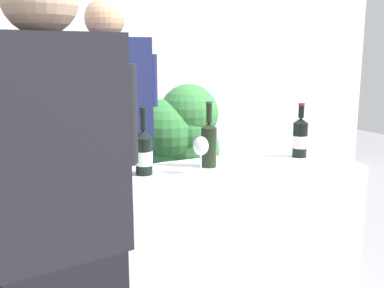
{
  "coord_description": "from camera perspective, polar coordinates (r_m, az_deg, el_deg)",
  "views": [
    {
      "loc": [
        -0.83,
        -1.94,
        1.51
      ],
      "look_at": [
        0.16,
        0.0,
        1.06
      ],
      "focal_mm": 43.03,
      "sensor_mm": 36.0,
      "label": 1
    }
  ],
  "objects": [
    {
      "name": "wall_back",
      "position": [
        4.62,
        -16.92,
        9.74
      ],
      "size": [
        8.0,
        0.1,
        2.8
      ],
      "primitive_type": "cube",
      "color": "silver",
      "rests_on": "ground_plane"
    },
    {
      "name": "counter",
      "position": [
        2.36,
        -3.56,
        -14.94
      ],
      "size": [
        2.11,
        0.57,
        0.91
      ],
      "primitive_type": "cube",
      "color": "white",
      "rests_on": "ground_plane"
    },
    {
      "name": "wine_bottle_0",
      "position": [
        2.67,
        13.25,
        0.8
      ],
      "size": [
        0.08,
        0.08,
        0.31
      ],
      "color": "black",
      "rests_on": "counter"
    },
    {
      "name": "wine_bottle_1",
      "position": [
        2.17,
        -13.29,
        -1.24
      ],
      "size": [
        0.08,
        0.08,
        0.34
      ],
      "color": "black",
      "rests_on": "counter"
    },
    {
      "name": "wine_bottle_2",
      "position": [
        1.85,
        -20.39,
        -4.27
      ],
      "size": [
        0.07,
        0.07,
        0.31
      ],
      "color": "black",
      "rests_on": "counter"
    },
    {
      "name": "wine_bottle_3",
      "position": [
        2.37,
        2.1,
        0.13
      ],
      "size": [
        0.08,
        0.08,
        0.34
      ],
      "color": "black",
      "rests_on": "counter"
    },
    {
      "name": "wine_bottle_4",
      "position": [
        2.24,
        -6.0,
        -1.04
      ],
      "size": [
        0.08,
        0.08,
        0.33
      ],
      "color": "black",
      "rests_on": "counter"
    },
    {
      "name": "wine_bottle_5",
      "position": [
        2.22,
        -8.87,
        -1.09
      ],
      "size": [
        0.08,
        0.08,
        0.3
      ],
      "color": "black",
      "rests_on": "counter"
    },
    {
      "name": "wine_glass",
      "position": [
        2.23,
        1.1,
        -0.46
      ],
      "size": [
        0.08,
        0.08,
        0.19
      ],
      "color": "silver",
      "rests_on": "counter"
    },
    {
      "name": "ice_bucket",
      "position": [
        2.07,
        -18.01,
        -2.95
      ],
      "size": [
        0.2,
        0.2,
        0.19
      ],
      "color": "silver",
      "rests_on": "counter"
    },
    {
      "name": "person_server",
      "position": [
        2.69,
        -10.13,
        -2.31
      ],
      "size": [
        0.61,
        0.26,
        1.79
      ],
      "color": "black",
      "rests_on": "ground_plane"
    },
    {
      "name": "person_guest",
      "position": [
        1.47,
        -16.39,
        -15.06
      ],
      "size": [
        0.55,
        0.29,
        1.75
      ],
      "color": "black",
      "rests_on": "ground_plane"
    },
    {
      "name": "potted_shrub",
      "position": [
        3.32,
        -1.59,
        0.14
      ],
      "size": [
        0.64,
        0.48,
        1.27
      ],
      "color": "brown",
      "rests_on": "ground_plane"
    }
  ]
}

